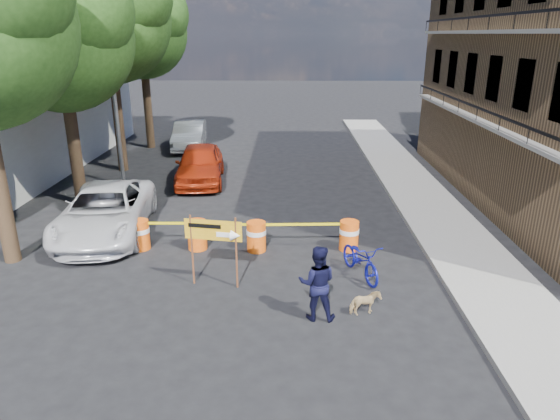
{
  "coord_description": "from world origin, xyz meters",
  "views": [
    {
      "loc": [
        1.02,
        -10.75,
        6.08
      ],
      "look_at": [
        0.78,
        2.76,
        1.3
      ],
      "focal_mm": 32.0,
      "sensor_mm": 36.0,
      "label": 1
    }
  ],
  "objects_px": {
    "barrel_far_left": "(140,234)",
    "dog": "(365,303)",
    "suv_white": "(105,211)",
    "sedan_red": "(200,164)",
    "detour_sign": "(221,236)",
    "pedestrian": "(317,283)",
    "bicycle": "(362,243)",
    "sedan_silver": "(189,135)",
    "barrel_far_right": "(349,235)",
    "barrel_mid_right": "(256,236)",
    "barrel_mid_left": "(197,234)"
  },
  "relations": [
    {
      "from": "pedestrian",
      "to": "sedan_red",
      "type": "relative_size",
      "value": 0.37
    },
    {
      "from": "sedan_silver",
      "to": "barrel_far_left",
      "type": "bearing_deg",
      "value": -90.54
    },
    {
      "from": "suv_white",
      "to": "sedan_red",
      "type": "bearing_deg",
      "value": 64.88
    },
    {
      "from": "detour_sign",
      "to": "barrel_far_left",
      "type": "bearing_deg",
      "value": 149.32
    },
    {
      "from": "pedestrian",
      "to": "barrel_mid_right",
      "type": "bearing_deg",
      "value": -62.42
    },
    {
      "from": "sedan_red",
      "to": "suv_white",
      "type": "bearing_deg",
      "value": -114.03
    },
    {
      "from": "barrel_far_right",
      "to": "detour_sign",
      "type": "height_order",
      "value": "detour_sign"
    },
    {
      "from": "bicycle",
      "to": "sedan_red",
      "type": "bearing_deg",
      "value": 102.63
    },
    {
      "from": "dog",
      "to": "barrel_mid_right",
      "type": "bearing_deg",
      "value": 19.08
    },
    {
      "from": "suv_white",
      "to": "sedan_red",
      "type": "distance_m",
      "value": 6.31
    },
    {
      "from": "detour_sign",
      "to": "barrel_mid_right",
      "type": "bearing_deg",
      "value": 81.33
    },
    {
      "from": "barrel_far_left",
      "to": "barrel_mid_right",
      "type": "height_order",
      "value": "same"
    },
    {
      "from": "barrel_mid_left",
      "to": "sedan_red",
      "type": "xyz_separation_m",
      "value": [
        -1.11,
        7.13,
        0.34
      ]
    },
    {
      "from": "pedestrian",
      "to": "bicycle",
      "type": "height_order",
      "value": "bicycle"
    },
    {
      "from": "barrel_mid_left",
      "to": "barrel_far_right",
      "type": "relative_size",
      "value": 1.0
    },
    {
      "from": "barrel_far_right",
      "to": "bicycle",
      "type": "distance_m",
      "value": 1.8
    },
    {
      "from": "barrel_mid_right",
      "to": "dog",
      "type": "bearing_deg",
      "value": -52.65
    },
    {
      "from": "sedan_red",
      "to": "pedestrian",
      "type": "bearing_deg",
      "value": -73.28
    },
    {
      "from": "barrel_far_left",
      "to": "sedan_silver",
      "type": "bearing_deg",
      "value": 94.69
    },
    {
      "from": "barrel_far_right",
      "to": "barrel_mid_left",
      "type": "bearing_deg",
      "value": -179.66
    },
    {
      "from": "pedestrian",
      "to": "bicycle",
      "type": "distance_m",
      "value": 2.43
    },
    {
      "from": "barrel_far_left",
      "to": "detour_sign",
      "type": "distance_m",
      "value": 3.7
    },
    {
      "from": "pedestrian",
      "to": "sedan_red",
      "type": "height_order",
      "value": "pedestrian"
    },
    {
      "from": "barrel_far_left",
      "to": "sedan_silver",
      "type": "xyz_separation_m",
      "value": [
        -1.14,
        13.83,
        0.28
      ]
    },
    {
      "from": "barrel_far_right",
      "to": "bicycle",
      "type": "relative_size",
      "value": 0.48
    },
    {
      "from": "detour_sign",
      "to": "pedestrian",
      "type": "distance_m",
      "value": 2.78
    },
    {
      "from": "bicycle",
      "to": "barrel_mid_left",
      "type": "bearing_deg",
      "value": 139.38
    },
    {
      "from": "barrel_far_right",
      "to": "sedan_red",
      "type": "relative_size",
      "value": 0.19
    },
    {
      "from": "barrel_far_right",
      "to": "sedan_silver",
      "type": "bearing_deg",
      "value": 118.04
    },
    {
      "from": "detour_sign",
      "to": "sedan_red",
      "type": "distance_m",
      "value": 9.72
    },
    {
      "from": "barrel_far_right",
      "to": "dog",
      "type": "height_order",
      "value": "barrel_far_right"
    },
    {
      "from": "sedan_red",
      "to": "sedan_silver",
      "type": "height_order",
      "value": "sedan_red"
    },
    {
      "from": "barrel_far_right",
      "to": "sedan_silver",
      "type": "distance_m",
      "value": 15.62
    },
    {
      "from": "barrel_far_left",
      "to": "pedestrian",
      "type": "bearing_deg",
      "value": -36.65
    },
    {
      "from": "dog",
      "to": "suv_white",
      "type": "bearing_deg",
      "value": 39.48
    },
    {
      "from": "barrel_far_left",
      "to": "sedan_silver",
      "type": "distance_m",
      "value": 13.88
    },
    {
      "from": "barrel_mid_left",
      "to": "barrel_mid_right",
      "type": "xyz_separation_m",
      "value": [
        1.77,
        -0.1,
        0.0
      ]
    },
    {
      "from": "suv_white",
      "to": "sedan_red",
      "type": "relative_size",
      "value": 1.15
    },
    {
      "from": "bicycle",
      "to": "barrel_mid_right",
      "type": "bearing_deg",
      "value": 130.2
    },
    {
      "from": "dog",
      "to": "barrel_far_right",
      "type": "bearing_deg",
      "value": -18.87
    },
    {
      "from": "bicycle",
      "to": "barrel_far_left",
      "type": "bearing_deg",
      "value": 144.74
    },
    {
      "from": "barrel_mid_left",
      "to": "suv_white",
      "type": "distance_m",
      "value": 3.33
    },
    {
      "from": "pedestrian",
      "to": "dog",
      "type": "bearing_deg",
      "value": -168.07
    },
    {
      "from": "barrel_far_left",
      "to": "dog",
      "type": "bearing_deg",
      "value": -30.36
    },
    {
      "from": "dog",
      "to": "barrel_mid_left",
      "type": "bearing_deg",
      "value": 32.59
    },
    {
      "from": "barrel_far_right",
      "to": "bicycle",
      "type": "bearing_deg",
      "value": -86.35
    },
    {
      "from": "barrel_mid_left",
      "to": "barrel_mid_right",
      "type": "height_order",
      "value": "same"
    },
    {
      "from": "detour_sign",
      "to": "pedestrian",
      "type": "height_order",
      "value": "detour_sign"
    },
    {
      "from": "barrel_far_right",
      "to": "sedan_red",
      "type": "height_order",
      "value": "sedan_red"
    },
    {
      "from": "barrel_far_right",
      "to": "pedestrian",
      "type": "relative_size",
      "value": 0.51
    }
  ]
}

